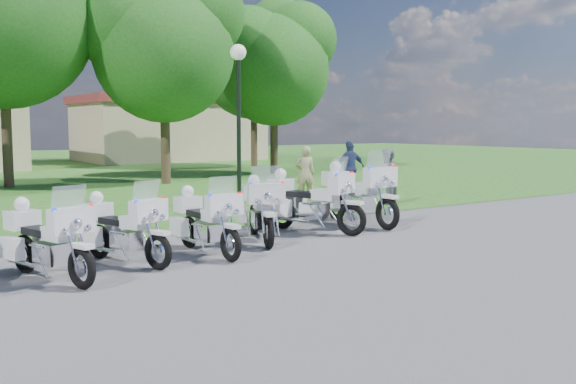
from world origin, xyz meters
TOP-DOWN VIEW (x-y plane):
  - ground at (0.00, 0.00)m, footprint 100.00×100.00m
  - motorcycle_2 at (-4.09, 0.41)m, footprint 1.09×2.10m
  - motorcycle_3 at (-2.76, 0.90)m, footprint 1.11×2.03m
  - motorcycle_4 at (-1.26, 0.84)m, footprint 0.71×2.12m
  - motorcycle_5 at (0.26, 1.44)m, footprint 1.28×2.15m
  - motorcycle_6 at (1.68, 1.70)m, footprint 1.37×2.29m
  - motorcycle_7 at (3.22, 1.97)m, footprint 0.87×2.58m
  - lamp_post at (2.51, 6.13)m, footprint 0.44×0.44m
  - tree_2 at (3.70, 14.01)m, footprint 6.32×5.40m
  - tree_3 at (9.93, 15.83)m, footprint 5.99×5.11m
  - tree_4 at (12.12, 21.21)m, footprint 6.96×5.94m
  - building_east at (11.00, 30.00)m, footprint 11.44×7.28m
  - bystander_a at (4.94, 6.35)m, footprint 0.71×0.63m
  - bystander_b at (6.29, 4.21)m, footprint 0.97×0.88m
  - bystander_c at (6.97, 6.68)m, footprint 1.10×0.63m

SIDE VIEW (x-z plane):
  - ground at x=0.00m, z-range 0.00..0.00m
  - motorcycle_3 at x=-2.76m, z-range -0.12..1.30m
  - motorcycle_4 at x=-1.26m, z-range -0.12..1.31m
  - motorcycle_2 at x=-4.09m, z-range -0.12..1.33m
  - motorcycle_5 at x=0.26m, z-range -0.12..1.40m
  - motorcycle_6 at x=1.68m, z-range -0.13..1.50m
  - motorcycle_7 at x=3.22m, z-range -0.14..1.59m
  - bystander_b at x=6.29m, z-range 0.00..1.61m
  - bystander_a at x=4.94m, z-range 0.00..1.64m
  - bystander_c at x=6.97m, z-range 0.00..1.77m
  - building_east at x=11.00m, z-range 0.02..4.12m
  - lamp_post at x=2.51m, z-range 1.12..5.59m
  - tree_3 at x=9.93m, z-range 1.29..9.28m
  - tree_2 at x=3.70m, z-range 1.36..9.79m
  - tree_4 at x=12.12m, z-range 1.50..10.78m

